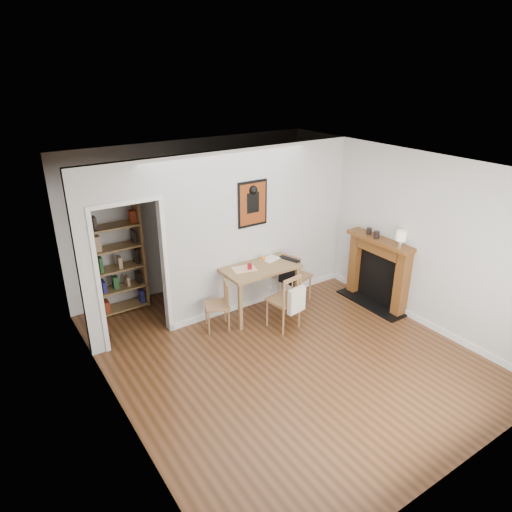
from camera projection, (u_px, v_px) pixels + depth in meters
ground at (281, 350)px, 6.43m from camera, size 5.20×5.20×0.00m
room_shell at (236, 235)px, 7.00m from camera, size 5.20×5.20×5.20m
dining_table at (258, 271)px, 7.17m from camera, size 1.20×0.76×0.82m
chair_left at (217, 306)px, 6.82m from camera, size 0.50×0.50×0.78m
chair_right at (296, 276)px, 7.62m from camera, size 0.59×0.55×0.87m
chair_front at (284, 300)px, 6.83m from camera, size 0.51×0.56×0.89m
bookshelf at (118, 258)px, 7.17m from camera, size 0.78×0.31×1.84m
fireplace at (378, 269)px, 7.48m from camera, size 0.45×1.25×1.16m
red_glass at (250, 266)px, 6.98m from camera, size 0.07×0.07×0.09m
orange_fruit at (263, 258)px, 7.28m from camera, size 0.08×0.08×0.08m
placemat at (244, 269)px, 7.00m from camera, size 0.40×0.34×0.00m
notebook at (270, 259)px, 7.35m from camera, size 0.33×0.28×0.01m
mantel_lamp at (401, 237)px, 6.91m from camera, size 0.15×0.15×0.24m
ceramic_jar_a at (377, 235)px, 7.25m from camera, size 0.10×0.10×0.11m
ceramic_jar_b at (369, 231)px, 7.42m from camera, size 0.08×0.08×0.11m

